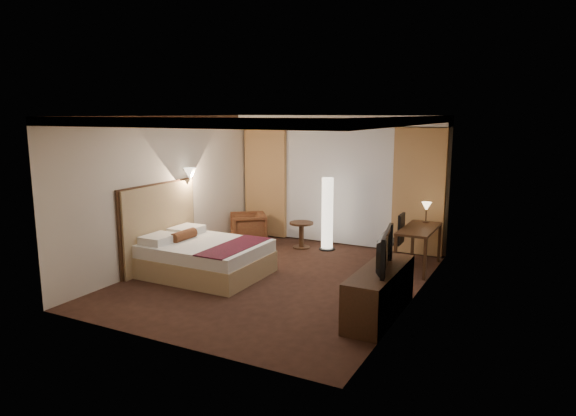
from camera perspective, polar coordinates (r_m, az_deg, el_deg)
The scene contains 21 objects.
floor at distance 8.69m, azimuth -1.22°, elevation -7.91°, with size 4.50×5.50×0.01m, color black.
ceiling at distance 8.24m, azimuth -1.30°, elevation 10.20°, with size 4.50×5.50×0.01m, color white.
back_wall at distance 10.83m, azimuth 5.73°, elevation 3.06°, with size 4.50×0.02×2.70m, color beige.
left_wall at distance 9.63m, azimuth -13.10°, elevation 1.91°, with size 0.02×5.50×2.70m, color beige.
right_wall at distance 7.56m, azimuth 13.88°, elevation -0.43°, with size 0.02×5.50×2.70m, color beige.
crown_molding at distance 8.24m, azimuth -1.30°, elevation 9.78°, with size 4.50×5.50×0.12m, color black, non-canonical shape.
soffit at distance 10.51m, azimuth 5.35°, elevation 9.68°, with size 4.50×0.50×0.20m, color white.
curtain_sheer at distance 10.77m, azimuth 5.57°, elevation 2.48°, with size 2.48×0.04×2.45m, color silver.
curtain_left_drape at distance 11.45m, azimuth -2.48°, elevation 3.00°, with size 1.00×0.14×2.45m, color tan.
curtain_right_drape at distance 10.21m, azimuth 14.33°, elevation 1.76°, with size 1.00×0.14×2.45m, color tan.
wall_sconce at distance 9.82m, azimuth -10.83°, elevation 3.75°, with size 0.24×0.24×0.24m, color white, non-canonical shape.
bed at distance 8.96m, azimuth -9.11°, elevation -5.55°, with size 1.96×1.53×0.57m, color white, non-canonical shape.
headboard at distance 9.45m, azimuth -14.04°, elevation -1.99°, with size 0.12×1.83×1.50m, color tan, non-canonical shape.
armchair at distance 10.90m, azimuth -4.45°, elevation -2.12°, with size 0.71×0.67×0.73m, color #4F2317.
side_table at distance 10.57m, azimuth 1.50°, elevation -3.02°, with size 0.49×0.49×0.54m, color black, non-canonical shape.
floor_lamp at distance 10.36m, azimuth 4.39°, elevation -0.64°, with size 0.31×0.31×1.49m, color white, non-canonical shape.
desk at distance 9.45m, azimuth 14.29°, elevation -4.35°, with size 0.55×1.30×0.75m, color black, non-canonical shape.
desk_lamp at distance 9.80m, azimuth 15.10°, elevation -0.58°, with size 0.18×0.18×0.34m, color #FFD899, non-canonical shape.
office_chair at distance 9.49m, azimuth 11.34°, elevation -3.44°, with size 0.47×0.47×0.98m, color black, non-canonical shape.
dresser at distance 7.19m, azimuth 10.15°, elevation -9.22°, with size 0.50×1.73×0.67m, color black, non-canonical shape.
television at distance 7.01m, azimuth 10.08°, elevation -4.26°, with size 1.05×0.61×0.14m, color black.
Camera 1 is at (3.95, -7.23, 2.75)m, focal length 32.00 mm.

